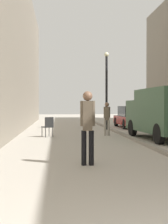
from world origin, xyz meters
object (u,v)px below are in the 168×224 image
at_px(delivery_van, 164,112).
at_px(lamp_post, 107,85).
at_px(pedestrian_far_crossing, 107,116).
at_px(parked_car, 132,117).
at_px(cafe_chair_near_window, 48,125).
at_px(pedestrian_main_foreground, 88,123).
at_px(pedestrian_mid_block, 84,113).

distance_m(delivery_van, lamp_post, 6.31).
distance_m(pedestrian_far_crossing, parked_car, 6.08).
relative_size(delivery_van, cafe_chair_near_window, 5.26).
relative_size(pedestrian_main_foreground, parked_car, 0.44).
distance_m(pedestrian_mid_block, parked_car, 3.82).
height_order(pedestrian_mid_block, pedestrian_far_crossing, pedestrian_mid_block).
xyz_separation_m(pedestrian_main_foreground, lamp_post, (2.29, 11.56, 1.66)).
bearing_deg(delivery_van, pedestrian_main_foreground, -128.60).
distance_m(pedestrian_mid_block, cafe_chair_near_window, 8.61).
bearing_deg(parked_car, delivery_van, -93.48).
bearing_deg(pedestrian_far_crossing, pedestrian_main_foreground, 93.87).
xyz_separation_m(pedestrian_far_crossing, cafe_chair_near_window, (-2.87, -0.50, -0.40)).
bearing_deg(parked_car, cafe_chair_near_window, -132.67).
bearing_deg(lamp_post, pedestrian_main_foreground, -101.23).
height_order(delivery_van, lamp_post, lamp_post).
bearing_deg(cafe_chair_near_window, pedestrian_main_foreground, -109.45).
bearing_deg(pedestrian_far_crossing, pedestrian_mid_block, -70.16).
height_order(pedestrian_main_foreground, pedestrian_far_crossing, pedestrian_main_foreground).
xyz_separation_m(delivery_van, cafe_chair_near_window, (-5.05, 1.56, -0.64)).
distance_m(pedestrian_far_crossing, lamp_post, 4.28).
relative_size(pedestrian_main_foreground, delivery_van, 0.37).
bearing_deg(cafe_chair_near_window, delivery_van, -45.82).
xyz_separation_m(delivery_van, lamp_post, (-1.59, 5.91, 1.53)).
height_order(parked_car, lamp_post, lamp_post).
bearing_deg(cafe_chair_near_window, pedestrian_mid_block, 45.17).
bearing_deg(pedestrian_far_crossing, lamp_post, -82.26).
relative_size(lamp_post, cafe_chair_near_window, 5.06).
bearing_deg(parked_car, lamp_post, -141.02).
distance_m(lamp_post, cafe_chair_near_window, 5.96).
xyz_separation_m(pedestrian_main_foreground, pedestrian_mid_block, (1.24, 15.47, -0.10)).
relative_size(parked_car, cafe_chair_near_window, 4.48).
bearing_deg(lamp_post, parked_car, 39.26).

